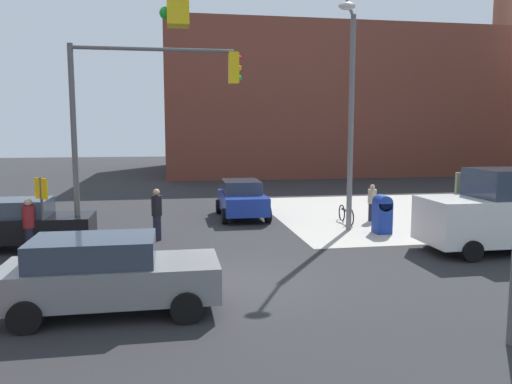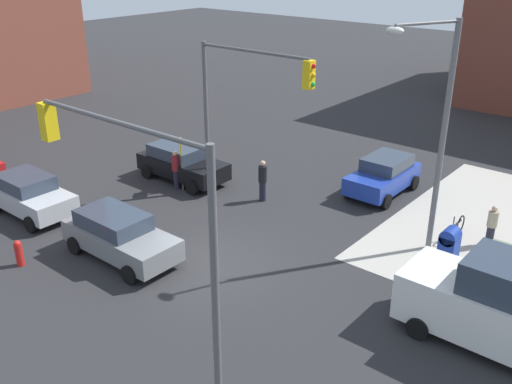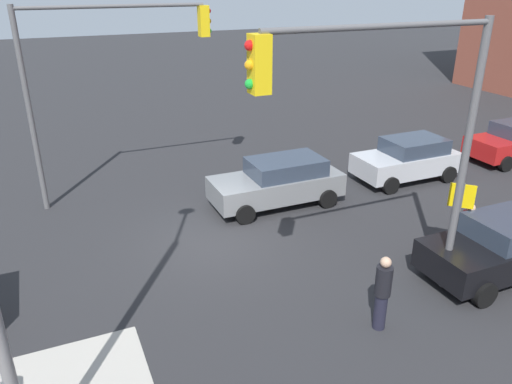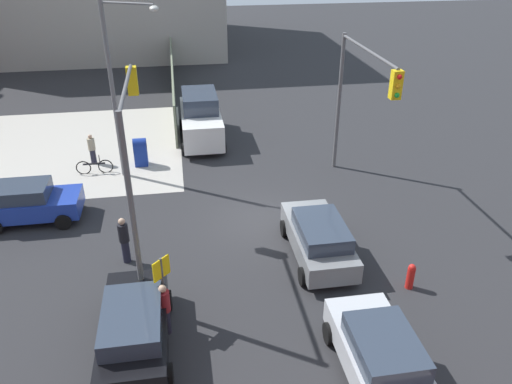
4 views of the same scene
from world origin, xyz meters
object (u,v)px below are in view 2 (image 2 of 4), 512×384
at_px(traffic_signal_se_corner, 138,197).
at_px(bicycle_leaning_on_fence, 455,229).
at_px(van_white_delivery, 508,308).
at_px(pedestrian_walking_north, 492,225).
at_px(fire_hydrant, 19,253).
at_px(hatchback_black, 182,163).
at_px(sedan_silver, 30,195).
at_px(pedestrian_waiting, 263,180).
at_px(hatchback_gray, 119,235).
at_px(pedestrian_crossing, 176,169).
at_px(sedan_blue, 383,175).
at_px(mailbox_blue, 449,246).
at_px(street_lamp_corner, 437,123).
at_px(traffic_signal_nw_corner, 244,95).

bearing_deg(traffic_signal_se_corner, bicycle_leaning_on_fence, 73.39).
bearing_deg(van_white_delivery, pedestrian_walking_north, 111.93).
bearing_deg(fire_hydrant, pedestrian_walking_north, 44.51).
distance_m(fire_hydrant, hatchback_black, 8.95).
bearing_deg(traffic_signal_se_corner, sedan_silver, 165.25).
bearing_deg(pedestrian_waiting, hatchback_gray, 13.33).
bearing_deg(pedestrian_walking_north, bicycle_leaning_on_fence, -43.82).
distance_m(fire_hydrant, pedestrian_walking_north, 16.55).
bearing_deg(sedan_silver, hatchback_black, 72.33).
xyz_separation_m(traffic_signal_se_corner, van_white_delivery, (6.94, 6.30, -3.39)).
height_order(van_white_delivery, pedestrian_crossing, van_white_delivery).
height_order(traffic_signal_se_corner, sedan_blue, traffic_signal_se_corner).
relative_size(hatchback_black, van_white_delivery, 0.81).
xyz_separation_m(sedan_blue, sedan_silver, (-9.91, -10.93, 0.00)).
distance_m(hatchback_black, pedestrian_walking_north, 13.43).
height_order(mailbox_blue, van_white_delivery, van_white_delivery).
bearing_deg(pedestrian_crossing, street_lamp_corner, 48.61).
bearing_deg(pedestrian_walking_north, street_lamp_corner, -5.73).
bearing_deg(van_white_delivery, pedestrian_waiting, 162.90).
xyz_separation_m(van_white_delivery, bicycle_leaning_on_fence, (-3.45, 5.40, -0.93)).
bearing_deg(traffic_signal_nw_corner, hatchback_black, 177.93).
xyz_separation_m(street_lamp_corner, pedestrian_waiting, (-7.04, -0.27, -3.76)).
xyz_separation_m(traffic_signal_nw_corner, pedestrian_crossing, (-3.39, -0.70, -3.72)).
height_order(pedestrian_walking_north, bicycle_leaning_on_fence, pedestrian_walking_north).
distance_m(fire_hydrant, sedan_blue, 14.90).
xyz_separation_m(mailbox_blue, hatchback_black, (-12.54, -0.36, 0.08)).
distance_m(sedan_silver, pedestrian_waiting, 9.42).
bearing_deg(traffic_signal_nw_corner, sedan_silver, -133.70).
relative_size(sedan_blue, bicycle_leaning_on_fence, 2.18).
bearing_deg(bicycle_leaning_on_fence, fire_hydrant, -132.93).
bearing_deg(pedestrian_waiting, sedan_silver, -22.28).
bearing_deg(hatchback_gray, bicycle_leaning_on_fence, 46.33).
relative_size(traffic_signal_nw_corner, traffic_signal_se_corner, 1.00).
distance_m(fire_hydrant, van_white_delivery, 15.30).
bearing_deg(bicycle_leaning_on_fence, street_lamp_corner, -107.90).
bearing_deg(traffic_signal_se_corner, pedestrian_walking_north, 68.49).
height_order(mailbox_blue, hatchback_gray, hatchback_gray).
bearing_deg(street_lamp_corner, sedan_silver, -151.75).
bearing_deg(hatchback_gray, fire_hydrant, -130.23).
relative_size(mailbox_blue, pedestrian_crossing, 0.82).
height_order(street_lamp_corner, pedestrian_waiting, street_lamp_corner).
height_order(sedan_blue, hatchback_black, same).
relative_size(traffic_signal_se_corner, pedestrian_waiting, 3.60).
bearing_deg(fire_hydrant, pedestrian_waiting, 72.30).
height_order(traffic_signal_se_corner, bicycle_leaning_on_fence, traffic_signal_se_corner).
xyz_separation_m(mailbox_blue, sedan_silver, (-14.57, -6.74, 0.08)).
distance_m(hatchback_black, van_white_delivery, 15.66).
bearing_deg(sedan_silver, pedestrian_walking_north, 31.07).
bearing_deg(street_lamp_corner, pedestrian_walking_north, 47.71).
xyz_separation_m(sedan_silver, hatchback_gray, (5.54, 0.10, 0.00)).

